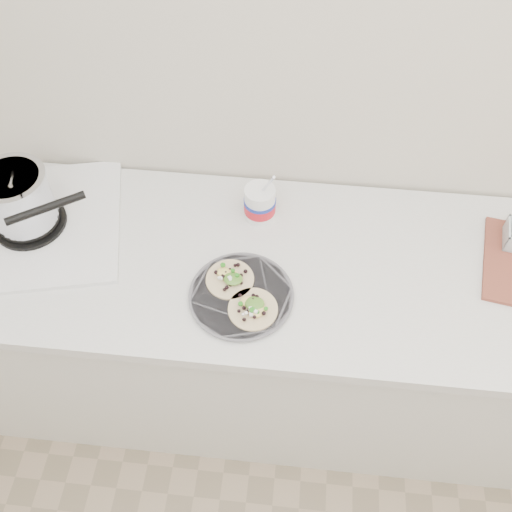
# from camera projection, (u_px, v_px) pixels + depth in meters

# --- Properties ---
(counter) EXTENTS (2.44, 0.66, 0.90)m
(counter) POSITION_uv_depth(u_px,v_px,m) (287.00, 336.00, 1.99)
(counter) COLOR silver
(counter) RESTS_ON ground
(stove) EXTENTS (0.61, 0.58, 0.25)m
(stove) POSITION_uv_depth(u_px,v_px,m) (24.00, 208.00, 1.64)
(stove) COLOR silver
(stove) RESTS_ON counter
(taco_plate) EXTENTS (0.29, 0.29, 0.04)m
(taco_plate) POSITION_uv_depth(u_px,v_px,m) (241.00, 294.00, 1.54)
(taco_plate) COLOR #59575E
(taco_plate) RESTS_ON counter
(tub) EXTENTS (0.10, 0.10, 0.21)m
(tub) POSITION_uv_depth(u_px,v_px,m) (261.00, 201.00, 1.68)
(tub) COLOR white
(tub) RESTS_ON counter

